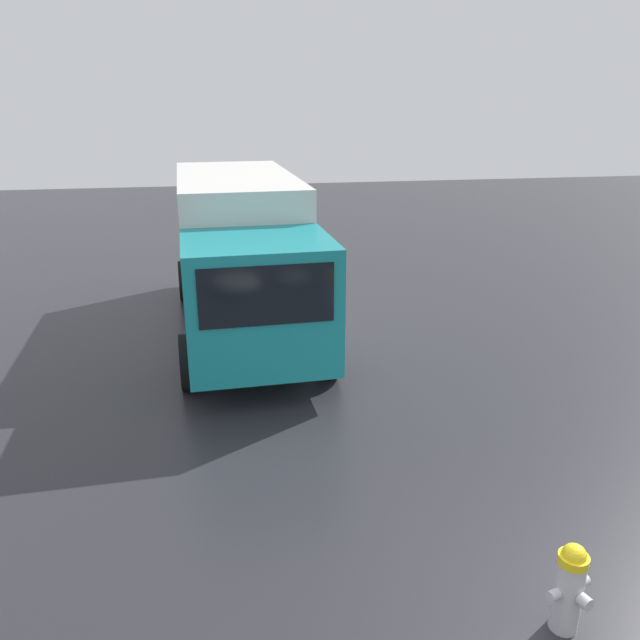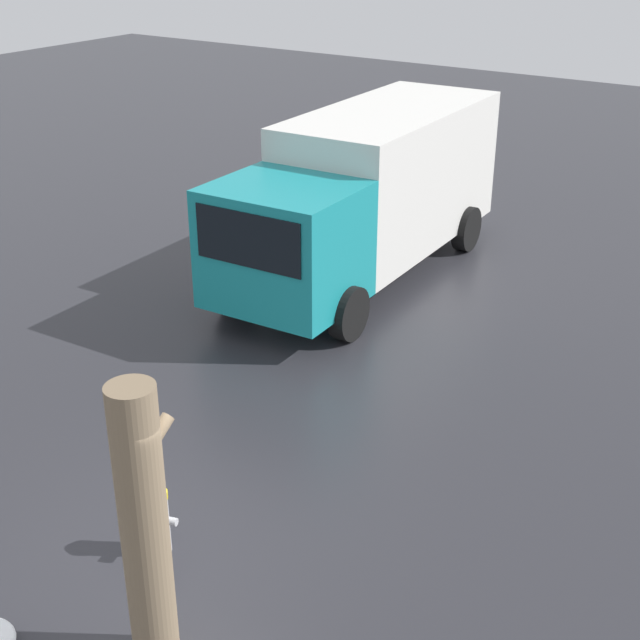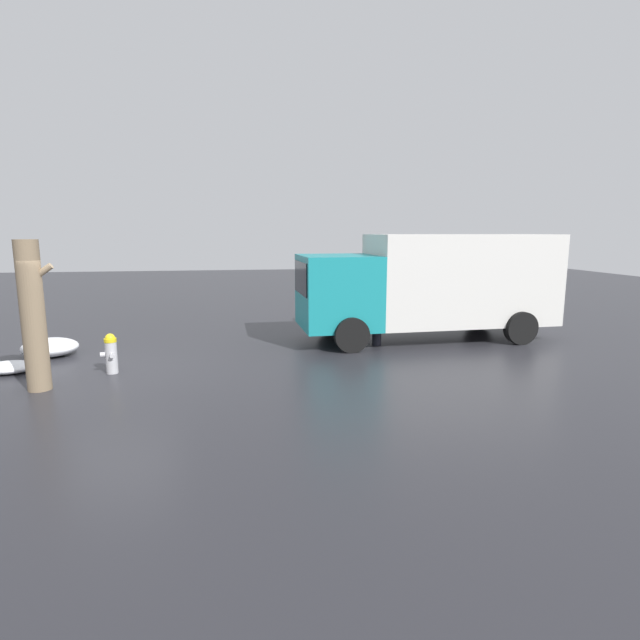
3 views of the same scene
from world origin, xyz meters
name	(u,v)px [view 1 (image 1 of 3)]	position (x,y,z in m)	size (l,w,h in m)	color
ground_plane	(562,627)	(0.00, 0.00, 0.00)	(60.00, 60.00, 0.00)	#28282D
fire_hydrant	(569,586)	(0.00, 0.00, 0.45)	(0.36, 0.45, 0.88)	#B7B7BC
delivery_truck	(242,249)	(8.12, 2.29, 1.61)	(7.24, 2.76, 2.96)	teal
pedestrian	(281,311)	(6.39, 1.72, 0.90)	(0.36, 0.36, 1.64)	#23232D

